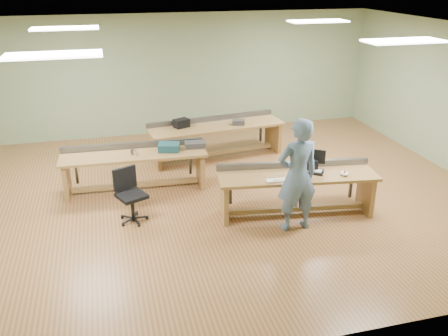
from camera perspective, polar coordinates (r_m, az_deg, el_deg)
The scene contains 21 objects.
floor at distance 9.02m, azimuth -0.64°, elevation -3.25°, with size 10.00×10.00×0.00m, color olive.
ceiling at distance 8.16m, azimuth -0.73°, elevation 16.03°, with size 10.00×10.00×0.00m, color silver.
wall_back at distance 12.27m, azimuth -5.27°, elevation 11.15°, with size 10.00×0.04×3.00m, color gray.
wall_front at distance 4.98m, azimuth 10.57°, elevation -7.29°, with size 10.00×0.04×3.00m, color gray.
fluor_panels at distance 8.16m, azimuth -0.73°, elevation 15.82°, with size 6.20×3.50×0.03m.
workbench_front at distance 8.24m, azimuth 8.69°, elevation -1.93°, with size 2.78×1.08×0.86m.
workbench_mid at distance 9.20m, azimuth -10.72°, elevation 0.65°, with size 2.75×0.84×0.86m.
workbench_back at distance 10.68m, azimuth -0.94°, elevation 4.23°, with size 3.11×1.17×0.86m.
person at distance 7.59m, azimuth 8.82°, elevation -0.89°, with size 0.69×0.45×1.89m, color #6580A5.
laptop_base at distance 8.25m, azimuth 10.79°, elevation -0.41°, with size 0.32×0.26×0.03m, color black.
laptop_screen at distance 8.28m, azimuth 11.03°, elevation 1.39°, with size 0.32×0.02×0.25m, color black.
keyboard at distance 7.83m, azimuth 6.55°, elevation -1.49°, with size 0.40×0.13×0.02m, color white.
trackball_mouse at distance 8.24m, azimuth 14.31°, elevation -0.63°, with size 0.14×0.16×0.07m, color white.
camera_bag at distance 8.27m, azimuth 10.15°, elevation 0.29°, with size 0.28×0.18×0.19m, color black.
task_chair at distance 8.16m, azimuth -11.13°, elevation -4.06°, with size 0.65×0.65×0.92m.
parts_bin_teal at distance 9.13m, azimuth -6.64°, elevation 2.51°, with size 0.40×0.30×0.14m, color #163E48.
parts_bin_grey at distance 9.27m, azimuth -3.51°, elevation 2.85°, with size 0.39×0.25×0.11m, color #323234.
mug at distance 9.05m, azimuth -10.84°, elevation 1.90°, with size 0.11×0.11×0.09m, color #323234.
drinks_can at distance 9.01m, azimuth -10.68°, elevation 1.86°, with size 0.06×0.06×0.11m, color silver.
storage_box_back at distance 10.48m, azimuth -5.15°, elevation 5.39°, with size 0.32×0.23×0.18m, color black.
tray_back at distance 10.63m, azimuth 1.75°, elevation 5.52°, with size 0.27×0.20×0.11m, color #323234.
Camera 1 is at (-1.94, -7.87, 3.97)m, focal length 38.00 mm.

